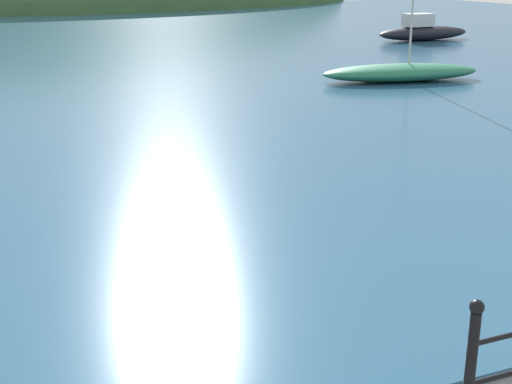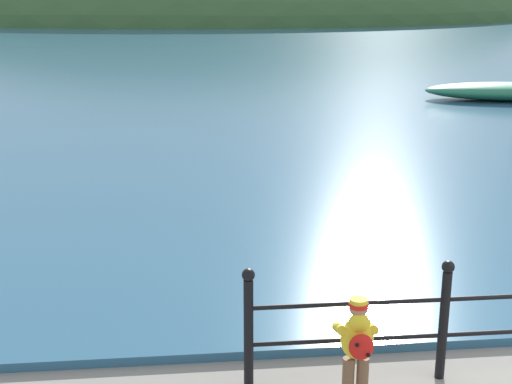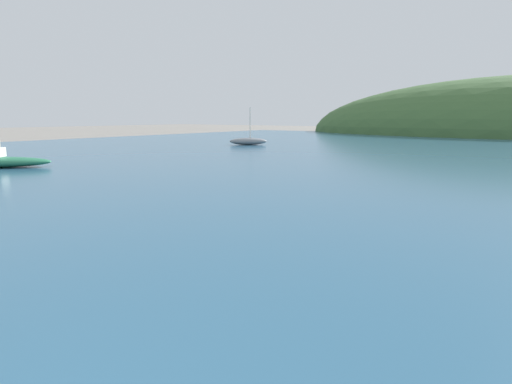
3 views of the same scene
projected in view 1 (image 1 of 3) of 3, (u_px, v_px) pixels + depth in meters
The scene contains 4 objects.
water at pixel (120, 43), 34.07m from camera, with size 80.00×60.00×0.10m, color #2D5B7A.
far_hillside at pixel (35, 5), 65.39m from camera, with size 61.98×34.09×16.07m.
boat_twin_mast at pixel (423, 32), 34.50m from camera, with size 4.98×1.52×1.27m.
boat_white_sailboat at pixel (401, 72), 22.66m from camera, with size 5.39×2.51×6.24m.
Camera 1 is at (-7.39, -2.45, 3.71)m, focal length 50.00 mm.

